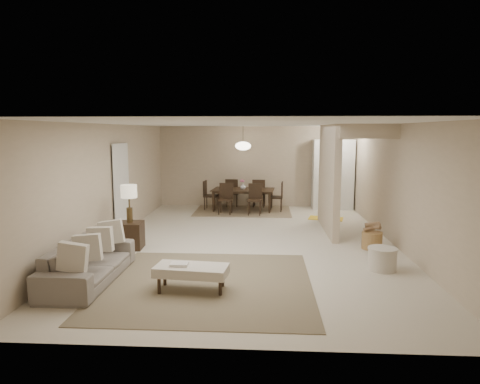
# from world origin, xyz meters

# --- Properties ---
(floor) EXTENTS (9.00, 9.00, 0.00)m
(floor) POSITION_xyz_m (0.00, 0.00, 0.00)
(floor) COLOR beige
(floor) RESTS_ON ground
(ceiling) EXTENTS (9.00, 9.00, 0.00)m
(ceiling) POSITION_xyz_m (0.00, 0.00, 2.50)
(ceiling) COLOR white
(ceiling) RESTS_ON back_wall
(back_wall) EXTENTS (6.00, 0.00, 6.00)m
(back_wall) POSITION_xyz_m (0.00, 4.50, 1.25)
(back_wall) COLOR tan
(back_wall) RESTS_ON floor
(left_wall) EXTENTS (0.00, 9.00, 9.00)m
(left_wall) POSITION_xyz_m (-3.00, 0.00, 1.25)
(left_wall) COLOR tan
(left_wall) RESTS_ON floor
(right_wall) EXTENTS (0.00, 9.00, 9.00)m
(right_wall) POSITION_xyz_m (3.00, 0.00, 1.25)
(right_wall) COLOR tan
(right_wall) RESTS_ON floor
(partition) EXTENTS (0.15, 2.50, 2.50)m
(partition) POSITION_xyz_m (1.80, 1.25, 1.25)
(partition) COLOR tan
(partition) RESTS_ON floor
(doorway) EXTENTS (0.04, 0.90, 2.04)m
(doorway) POSITION_xyz_m (-2.97, 0.60, 1.02)
(doorway) COLOR black
(doorway) RESTS_ON floor
(pantry_cabinet) EXTENTS (1.20, 0.55, 2.10)m
(pantry_cabinet) POSITION_xyz_m (2.35, 4.15, 1.05)
(pantry_cabinet) COLOR white
(pantry_cabinet) RESTS_ON floor
(flush_light) EXTENTS (0.44, 0.44, 0.05)m
(flush_light) POSITION_xyz_m (2.30, 3.20, 2.46)
(flush_light) COLOR white
(flush_light) RESTS_ON ceiling
(living_rug) EXTENTS (3.20, 3.20, 0.01)m
(living_rug) POSITION_xyz_m (-0.57, -2.52, 0.01)
(living_rug) COLOR brown
(living_rug) RESTS_ON floor
(sofa) EXTENTS (2.11, 0.83, 0.62)m
(sofa) POSITION_xyz_m (-2.45, -2.52, 0.31)
(sofa) COLOR slate
(sofa) RESTS_ON floor
(ottoman_bench) EXTENTS (1.12, 0.60, 0.38)m
(ottoman_bench) POSITION_xyz_m (-0.77, -2.82, 0.31)
(ottoman_bench) COLOR beige
(ottoman_bench) RESTS_ON living_rug
(side_table) EXTENTS (0.51, 0.51, 0.54)m
(side_table) POSITION_xyz_m (-2.40, -0.59, 0.27)
(side_table) COLOR black
(side_table) RESTS_ON floor
(table_lamp) EXTENTS (0.32, 0.32, 0.76)m
(table_lamp) POSITION_xyz_m (-2.40, -0.59, 1.10)
(table_lamp) COLOR #4B3A20
(table_lamp) RESTS_ON side_table
(round_pouf) EXTENTS (0.49, 0.49, 0.38)m
(round_pouf) POSITION_xyz_m (2.31, -1.67, 0.19)
(round_pouf) COLOR beige
(round_pouf) RESTS_ON floor
(wicker_basket) EXTENTS (0.41, 0.41, 0.34)m
(wicker_basket) POSITION_xyz_m (2.46, -0.34, 0.17)
(wicker_basket) COLOR olive
(wicker_basket) RESTS_ON floor
(dining_rug) EXTENTS (2.80, 2.10, 0.01)m
(dining_rug) POSITION_xyz_m (-0.35, 3.70, 0.01)
(dining_rug) COLOR #897155
(dining_rug) RESTS_ON floor
(dining_table) EXTENTS (1.89, 1.16, 0.64)m
(dining_table) POSITION_xyz_m (-0.35, 3.70, 0.32)
(dining_table) COLOR black
(dining_table) RESTS_ON dining_rug
(dining_chairs) EXTENTS (2.38, 1.79, 0.88)m
(dining_chairs) POSITION_xyz_m (-0.35, 3.70, 0.44)
(dining_chairs) COLOR black
(dining_chairs) RESTS_ON dining_rug
(vase) EXTENTS (0.19, 0.19, 0.17)m
(vase) POSITION_xyz_m (-0.35, 3.70, 0.73)
(vase) COLOR white
(vase) RESTS_ON dining_table
(yellow_mat) EXTENTS (1.01, 0.75, 0.01)m
(yellow_mat) POSITION_xyz_m (1.96, 2.63, 0.01)
(yellow_mat) COLOR gold
(yellow_mat) RESTS_ON floor
(pendant_light) EXTENTS (0.46, 0.46, 0.71)m
(pendant_light) POSITION_xyz_m (-0.35, 3.70, 1.92)
(pendant_light) COLOR #4B3A20
(pendant_light) RESTS_ON ceiling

